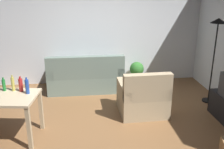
# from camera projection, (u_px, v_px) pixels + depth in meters

# --- Properties ---
(ground_plane) EXTENTS (5.20, 4.40, 0.02)m
(ground_plane) POSITION_uv_depth(u_px,v_px,m) (110.00, 121.00, 4.88)
(ground_plane) COLOR brown
(wall_rear) EXTENTS (5.20, 0.10, 2.70)m
(wall_rear) POSITION_uv_depth(u_px,v_px,m) (100.00, 30.00, 6.50)
(wall_rear) COLOR silver
(wall_rear) RESTS_ON ground_plane
(couch) EXTENTS (1.78, 0.84, 0.92)m
(couch) POSITION_uv_depth(u_px,v_px,m) (86.00, 78.00, 6.22)
(couch) COLOR slate
(couch) RESTS_ON ground_plane
(torchiere_lamp) EXTENTS (0.32, 0.32, 1.81)m
(torchiere_lamp) POSITION_uv_depth(u_px,v_px,m) (216.00, 38.00, 5.24)
(torchiere_lamp) COLOR black
(torchiere_lamp) RESTS_ON ground_plane
(potted_plant) EXTENTS (0.36, 0.36, 0.57)m
(potted_plant) POSITION_uv_depth(u_px,v_px,m) (137.00, 71.00, 6.65)
(potted_plant) COLOR brown
(potted_plant) RESTS_ON ground_plane
(armchair) EXTENTS (0.92, 0.86, 0.92)m
(armchair) POSITION_uv_depth(u_px,v_px,m) (143.00, 98.00, 5.07)
(armchair) COLOR tan
(armchair) RESTS_ON ground_plane
(bottle_green) EXTENTS (0.05, 0.05, 0.23)m
(bottle_green) POSITION_uv_depth(u_px,v_px,m) (4.00, 85.00, 4.27)
(bottle_green) COLOR #1E722D
(bottle_green) RESTS_ON desk
(bottle_squat) EXTENTS (0.05, 0.05, 0.27)m
(bottle_squat) POSITION_uv_depth(u_px,v_px,m) (13.00, 84.00, 4.26)
(bottle_squat) COLOR #BCB24C
(bottle_squat) RESTS_ON desk
(bottle_red) EXTENTS (0.07, 0.07, 0.26)m
(bottle_red) POSITION_uv_depth(u_px,v_px,m) (21.00, 85.00, 4.25)
(bottle_red) COLOR #AD2323
(bottle_red) RESTS_ON desk
(bottle_blue) EXTENTS (0.06, 0.06, 0.28)m
(bottle_blue) POSITION_uv_depth(u_px,v_px,m) (27.00, 86.00, 4.15)
(bottle_blue) COLOR #2347A3
(bottle_blue) RESTS_ON desk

